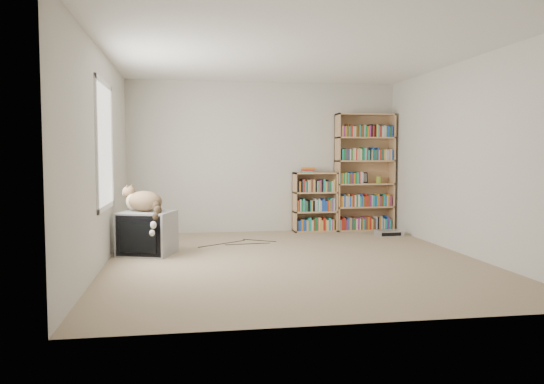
{
  "coord_description": "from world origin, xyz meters",
  "views": [
    {
      "loc": [
        -1.28,
        -6.31,
        1.29
      ],
      "look_at": [
        -0.11,
        1.0,
        0.77
      ],
      "focal_mm": 35.0,
      "sensor_mm": 36.0,
      "label": 1
    }
  ],
  "objects": [
    {
      "name": "floor",
      "position": [
        0.0,
        0.0,
        0.0
      ],
      "size": [
        4.5,
        5.0,
        0.01
      ],
      "primitive_type": "cube",
      "color": "tan",
      "rests_on": "ground"
    },
    {
      "name": "wall_right",
      "position": [
        2.25,
        0.0,
        1.25
      ],
      "size": [
        0.02,
        5.0,
        2.5
      ],
      "primitive_type": "cube",
      "color": "beige",
      "rests_on": "floor"
    },
    {
      "name": "wall_back",
      "position": [
        0.0,
        2.5,
        1.25
      ],
      "size": [
        4.5,
        0.02,
        2.5
      ],
      "primitive_type": "cube",
      "color": "beige",
      "rests_on": "floor"
    },
    {
      "name": "bookcase_short",
      "position": [
        0.84,
        2.36,
        0.46
      ],
      "size": [
        0.72,
        0.3,
        1.0
      ],
      "color": "tan",
      "rests_on": "floor"
    },
    {
      "name": "wall_left",
      "position": [
        -2.25,
        0.0,
        1.25
      ],
      "size": [
        0.02,
        5.0,
        2.5
      ],
      "primitive_type": "cube",
      "color": "beige",
      "rests_on": "floor"
    },
    {
      "name": "green_mug",
      "position": [
        1.96,
        2.34,
        0.86
      ],
      "size": [
        0.1,
        0.1,
        0.11
      ],
      "primitive_type": "cylinder",
      "color": "olive",
      "rests_on": "bookcase_tall"
    },
    {
      "name": "book_stack",
      "position": [
        0.71,
        2.34,
        1.04
      ],
      "size": [
        0.19,
        0.24,
        0.08
      ],
      "primitive_type": "cube",
      "color": "red",
      "rests_on": "bookcase_short"
    },
    {
      "name": "wall_front",
      "position": [
        0.0,
        -2.5,
        1.25
      ],
      "size": [
        4.5,
        0.02,
        2.5
      ],
      "primitive_type": "cube",
      "color": "beige",
      "rests_on": "floor"
    },
    {
      "name": "ceiling",
      "position": [
        0.0,
        0.0,
        2.5
      ],
      "size": [
        4.5,
        5.0,
        0.02
      ],
      "primitive_type": "cube",
      "color": "white",
      "rests_on": "wall_back"
    },
    {
      "name": "cat",
      "position": [
        -1.81,
        0.63,
        0.66
      ],
      "size": [
        0.62,
        0.76,
        0.58
      ],
      "rotation": [
        0.0,
        0.0,
        -0.52
      ],
      "color": "#322314",
      "rests_on": "crt_tv"
    },
    {
      "name": "framed_print",
      "position": [
        1.72,
        2.44,
        0.9
      ],
      "size": [
        0.14,
        0.05,
        0.18
      ],
      "primitive_type": "cube",
      "rotation": [
        -0.17,
        0.0,
        0.0
      ],
      "color": "black",
      "rests_on": "bookcase_tall"
    },
    {
      "name": "floor_cables",
      "position": [
        -0.2,
        1.33,
        0.0
      ],
      "size": [
        1.2,
        0.7,
        0.01
      ],
      "primitive_type": null,
      "color": "black",
      "rests_on": "floor"
    },
    {
      "name": "window",
      "position": [
        -2.24,
        0.2,
        1.4
      ],
      "size": [
        0.02,
        1.22,
        1.52
      ],
      "primitive_type": "cube",
      "color": "white",
      "rests_on": "wall_left"
    },
    {
      "name": "wall_outlet",
      "position": [
        -2.24,
        1.01,
        0.32
      ],
      "size": [
        0.01,
        0.08,
        0.13
      ],
      "primitive_type": "cube",
      "color": "silver",
      "rests_on": "wall_left"
    },
    {
      "name": "crt_tv",
      "position": [
        -1.8,
        0.67,
        0.28
      ],
      "size": [
        0.79,
        0.75,
        0.56
      ],
      "rotation": [
        0.0,
        0.0,
        -0.33
      ],
      "color": "gray",
      "rests_on": "floor"
    },
    {
      "name": "bookcase_tall",
      "position": [
        1.7,
        2.36,
        0.94
      ],
      "size": [
        0.99,
        0.3,
        1.98
      ],
      "color": "tan",
      "rests_on": "floor"
    },
    {
      "name": "dvd_player",
      "position": [
        1.89,
        1.67,
        0.04
      ],
      "size": [
        0.41,
        0.31,
        0.09
      ],
      "primitive_type": "cube",
      "rotation": [
        0.0,
        0.0,
        0.09
      ],
      "color": "#BCBDC2",
      "rests_on": "floor"
    }
  ]
}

